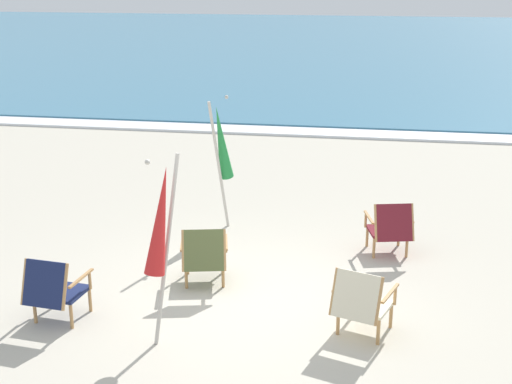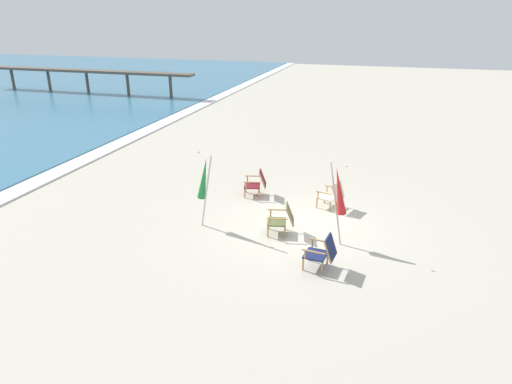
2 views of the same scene
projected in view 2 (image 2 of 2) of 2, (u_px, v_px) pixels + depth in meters
name	position (u px, v px, depth m)	size (l,w,h in m)	color
ground_plane	(300.00, 226.00, 12.28)	(80.00, 80.00, 0.00)	#B7AF9E
surf_band	(17.00, 189.00, 14.75)	(80.00, 1.10, 0.06)	white
beach_chair_front_left	(257.00, 182.00, 14.18)	(0.72, 0.80, 0.82)	maroon
beach_chair_far_center	(283.00, 218.00, 11.72)	(0.71, 0.80, 0.81)	#515B33
beach_chair_back_left	(332.00, 194.00, 13.24)	(0.76, 0.82, 0.82)	beige
beach_chair_mid_center	(322.00, 251.00, 10.10)	(0.65, 0.73, 0.82)	#19234C
umbrella_furled_green	(204.00, 179.00, 11.74)	(0.38, 0.56, 2.08)	#B7B2A8
umbrella_furled_red	(339.00, 192.00, 10.91)	(0.41, 0.54, 2.09)	#B7B2A8
pier_distant	(86.00, 72.00, 31.35)	(0.90, 15.92, 1.65)	brown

